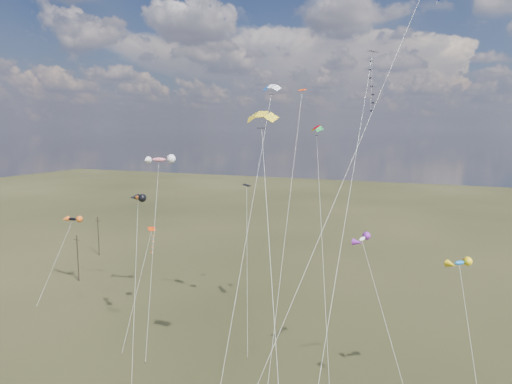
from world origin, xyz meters
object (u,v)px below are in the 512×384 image
at_px(utility_pole_far, 98,236).
at_px(diamond_black_high, 368,101).
at_px(parafoil_yellow, 262,116).
at_px(novelty_black_orange, 72,219).
at_px(utility_pole_near, 78,258).

xyz_separation_m(utility_pole_far, diamond_black_high, (58.08, -27.46, 24.40)).
distance_m(parafoil_yellow, novelty_black_orange, 46.95).
relative_size(utility_pole_near, utility_pole_far, 1.00).
bearing_deg(novelty_black_orange, diamond_black_high, -11.73).
bearing_deg(diamond_black_high, utility_pole_far, 154.69).
height_order(parafoil_yellow, novelty_black_orange, parafoil_yellow).
relative_size(utility_pole_near, parafoil_yellow, 0.29).
xyz_separation_m(utility_pole_far, novelty_black_orange, (10.95, -17.68, 7.59)).
xyz_separation_m(diamond_black_high, parafoil_yellow, (-7.06, -9.30, -1.51)).
bearing_deg(utility_pole_far, utility_pole_near, -60.26).
bearing_deg(utility_pole_near, diamond_black_high, -15.05).
height_order(utility_pole_near, parafoil_yellow, parafoil_yellow).
bearing_deg(utility_pole_far, novelty_black_orange, -58.23).
relative_size(utility_pole_near, novelty_black_orange, 0.65).
relative_size(diamond_black_high, novelty_black_orange, 2.72).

